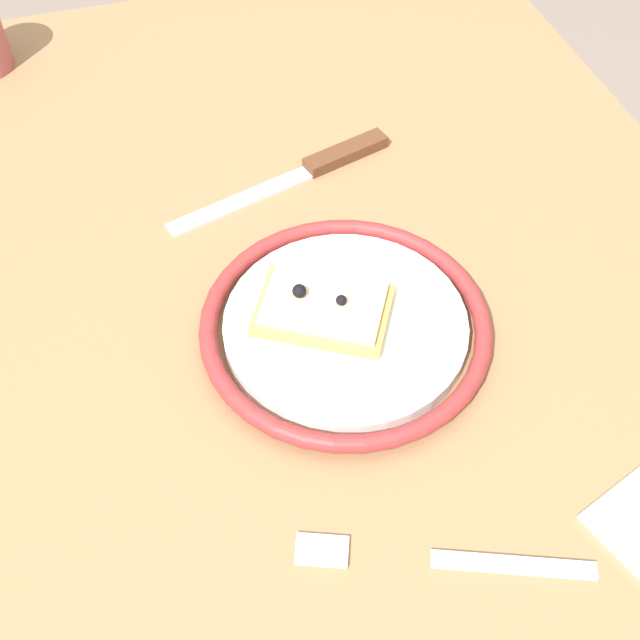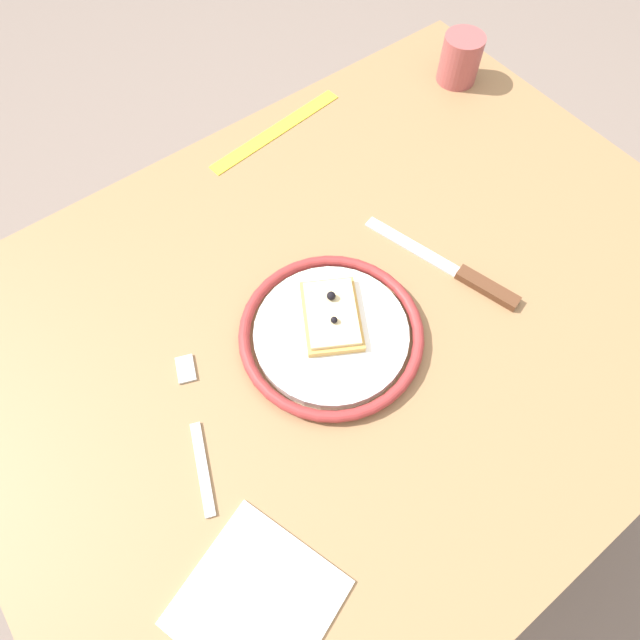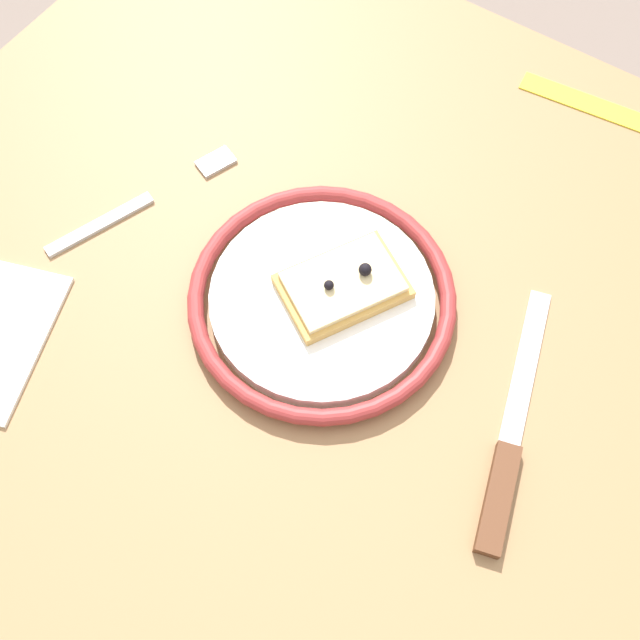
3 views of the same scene
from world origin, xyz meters
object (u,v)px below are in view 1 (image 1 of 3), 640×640
dining_table (309,348)px  fork (441,560)px  plate (345,326)px  pizza_slice_near (329,307)px  knife (318,165)px

dining_table → fork: 0.28m
plate → fork: bearing=-179.6°
dining_table → pizza_slice_near: bearing=-174.2°
plate → knife: size_ratio=1.01×
plate → fork: 0.20m
dining_table → fork: (-0.26, -0.02, 0.09)m
pizza_slice_near → fork: size_ratio=0.66×
dining_table → fork: size_ratio=5.34×
dining_table → knife: size_ratio=4.38×
plate → fork: size_ratio=1.23×
fork → knife: bearing=-5.2°
pizza_slice_near → knife: pizza_slice_near is taller
dining_table → pizza_slice_near: pizza_slice_near is taller
pizza_slice_near → plate: bearing=-138.7°
dining_table → pizza_slice_near: (-0.05, -0.00, 0.11)m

